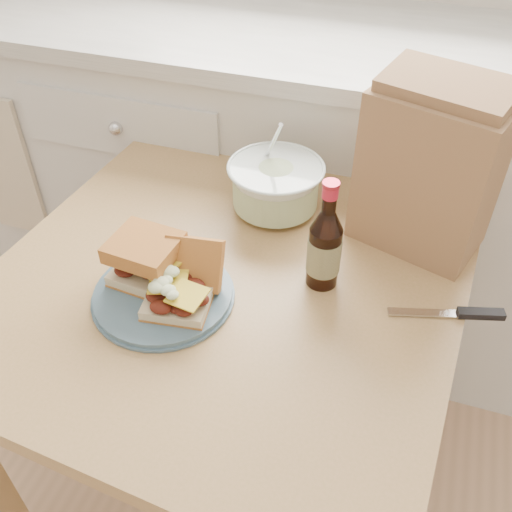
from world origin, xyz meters
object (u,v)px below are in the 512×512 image
(dining_table, at_px, (228,314))
(plate, at_px, (163,295))
(beer_bottle, at_px, (325,247))
(paper_bag, at_px, (429,173))
(coleslaw_bowl, at_px, (275,188))

(dining_table, height_order, plate, plate)
(beer_bottle, bearing_deg, paper_bag, 31.11)
(dining_table, distance_m, paper_bag, 0.47)
(dining_table, bearing_deg, paper_bag, 40.21)
(coleslaw_bowl, height_order, beer_bottle, beer_bottle)
(plate, relative_size, paper_bag, 0.80)
(plate, relative_size, coleslaw_bowl, 1.22)
(dining_table, height_order, paper_bag, paper_bag)
(plate, bearing_deg, beer_bottle, 26.89)
(plate, xyz_separation_m, beer_bottle, (0.26, 0.13, 0.08))
(plate, bearing_deg, coleslaw_bowl, 71.01)
(beer_bottle, relative_size, paper_bag, 0.71)
(dining_table, distance_m, plate, 0.17)
(coleslaw_bowl, bearing_deg, beer_bottle, -52.37)
(dining_table, height_order, coleslaw_bowl, coleslaw_bowl)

